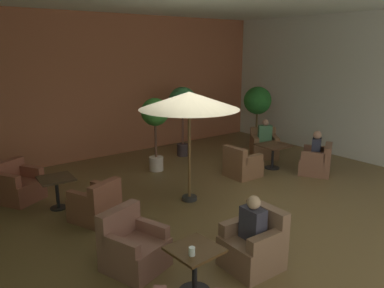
% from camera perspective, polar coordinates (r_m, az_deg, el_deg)
% --- Properties ---
extents(ground_plane, '(10.79, 8.95, 0.02)m').
position_cam_1_polar(ground_plane, '(8.00, 1.96, -8.67)').
color(ground_plane, brown).
extents(wall_back_brick, '(10.79, 0.08, 4.08)m').
position_cam_1_polar(wall_back_brick, '(11.20, -12.56, 8.53)').
color(wall_back_brick, '#AA6142').
rests_on(wall_back_brick, ground_plane).
extents(wall_right_plain, '(0.08, 8.95, 4.08)m').
position_cam_1_polar(wall_right_plain, '(11.57, 23.33, 7.88)').
color(wall_right_plain, silver).
rests_on(wall_right_plain, ground_plane).
extents(cafe_table_front_left, '(0.64, 0.64, 0.65)m').
position_cam_1_polar(cafe_table_front_left, '(5.05, 0.40, -17.59)').
color(cafe_table_front_left, black).
rests_on(cafe_table_front_left, ground_plane).
extents(armchair_front_left_east, '(0.77, 0.75, 0.89)m').
position_cam_1_polar(armchair_front_left_east, '(5.72, 9.40, -15.07)').
color(armchair_front_left_east, brown).
rests_on(armchair_front_left_east, ground_plane).
extents(armchair_front_left_south, '(0.97, 0.99, 0.87)m').
position_cam_1_polar(armchair_front_left_south, '(5.70, -9.00, -15.35)').
color(armchair_front_left_south, brown).
rests_on(armchair_front_left_south, ground_plane).
extents(cafe_table_front_right, '(0.77, 0.77, 0.65)m').
position_cam_1_polar(cafe_table_front_right, '(10.14, 12.24, -0.92)').
color(cafe_table_front_right, black).
rests_on(cafe_table_front_right, ground_plane).
extents(armchair_front_right_north, '(0.75, 0.73, 0.79)m').
position_cam_1_polar(armchair_front_right_north, '(9.41, 7.61, -3.20)').
color(armchair_front_right_north, '#895D40').
rests_on(armchair_front_right_north, ground_plane).
extents(armchair_front_right_east, '(1.07, 1.05, 0.77)m').
position_cam_1_polar(armchair_front_right_east, '(10.08, 18.47, -2.66)').
color(armchair_front_right_east, brown).
rests_on(armchair_front_right_east, ground_plane).
extents(armchair_front_right_south, '(1.04, 1.05, 0.83)m').
position_cam_1_polar(armchair_front_right_south, '(11.24, 10.92, -0.34)').
color(armchair_front_right_south, brown).
rests_on(armchair_front_right_south, ground_plane).
extents(cafe_table_mid_center, '(0.67, 0.67, 0.65)m').
position_cam_1_polar(cafe_table_mid_center, '(7.91, -19.95, -5.85)').
color(cafe_table_mid_center, black).
rests_on(cafe_table_mid_center, ground_plane).
extents(armchair_mid_center_north, '(1.03, 1.02, 0.85)m').
position_cam_1_polar(armchair_mid_center_north, '(8.69, -24.96, -5.81)').
color(armchair_mid_center_north, '#934F3B').
rests_on(armchair_mid_center_north, ground_plane).
extents(armchair_mid_center_east, '(0.94, 0.95, 0.80)m').
position_cam_1_polar(armchair_mid_center_east, '(7.25, -14.45, -8.99)').
color(armchair_mid_center_east, brown).
rests_on(armchair_mid_center_east, ground_plane).
extents(patio_umbrella_tall_red, '(2.02, 2.02, 2.29)m').
position_cam_1_polar(patio_umbrella_tall_red, '(7.46, -0.42, 6.54)').
color(patio_umbrella_tall_red, '#2D2D2D').
rests_on(patio_umbrella_tall_red, ground_plane).
extents(potted_tree_left_corner, '(0.81, 0.81, 2.05)m').
position_cam_1_polar(potted_tree_left_corner, '(10.87, -1.46, 5.98)').
color(potted_tree_left_corner, '#3C3034').
rests_on(potted_tree_left_corner, ground_plane).
extents(potted_tree_mid_left, '(0.71, 0.71, 1.91)m').
position_cam_1_polar(potted_tree_mid_left, '(9.58, -5.64, 3.86)').
color(potted_tree_mid_left, beige).
rests_on(potted_tree_mid_left, ground_plane).
extents(potted_tree_mid_right, '(0.86, 0.86, 1.96)m').
position_cam_1_polar(potted_tree_mid_right, '(11.97, 9.94, 6.06)').
color(potted_tree_mid_right, '#A8684C').
rests_on(potted_tree_mid_right, ground_plane).
extents(patron_blue_shirt, '(0.23, 0.36, 0.66)m').
position_cam_1_polar(patron_blue_shirt, '(5.50, 9.27, -11.39)').
color(patron_blue_shirt, '#33323F').
rests_on(patron_blue_shirt, ground_plane).
extents(patron_by_window, '(0.43, 0.40, 0.70)m').
position_cam_1_polar(patron_by_window, '(11.11, 11.07, 1.72)').
color(patron_by_window, '#467952').
rests_on(patron_by_window, ground_plane).
extents(patron_with_friend, '(0.42, 0.37, 0.71)m').
position_cam_1_polar(patron_with_friend, '(9.97, 18.44, -0.28)').
color(patron_with_friend, '#2E3142').
rests_on(patron_with_friend, ground_plane).
extents(iced_drink_cup, '(0.08, 0.08, 0.11)m').
position_cam_1_polar(iced_drink_cup, '(4.78, -0.02, -16.05)').
color(iced_drink_cup, white).
rests_on(iced_drink_cup, cafe_table_front_left).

